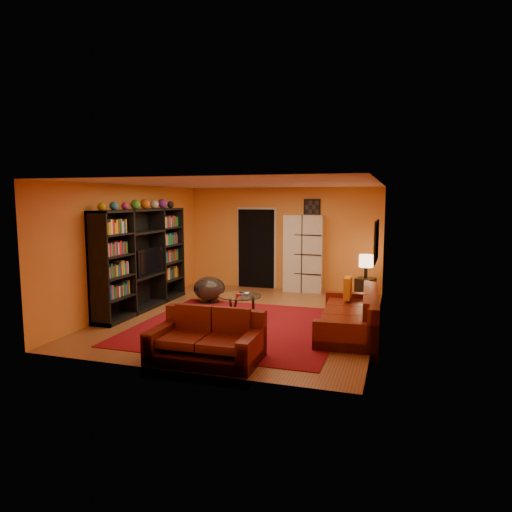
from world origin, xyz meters
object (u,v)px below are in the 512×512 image
(loveseat, at_px, (208,340))
(side_table, at_px, (365,289))
(storage_cabinet, at_px, (303,253))
(bowl_chair, at_px, (209,289))
(table_lamp, at_px, (366,261))
(coffee_table, at_px, (240,298))
(tv, at_px, (146,261))
(sofa, at_px, (354,316))
(entertainment_unit, at_px, (142,259))

(loveseat, height_order, side_table, loveseat)
(storage_cabinet, distance_m, side_table, 1.78)
(bowl_chair, xyz_separation_m, table_lamp, (3.32, 1.35, 0.58))
(coffee_table, bearing_deg, loveseat, -81.65)
(tv, relative_size, sofa, 0.40)
(sofa, relative_size, table_lamp, 4.57)
(coffee_table, relative_size, side_table, 1.69)
(loveseat, relative_size, side_table, 3.15)
(sofa, distance_m, loveseat, 2.78)
(storage_cabinet, relative_size, side_table, 3.84)
(entertainment_unit, height_order, coffee_table, entertainment_unit)
(sofa, bearing_deg, loveseat, -136.41)
(bowl_chair, height_order, side_table, bowl_chair)
(entertainment_unit, xyz_separation_m, loveseat, (2.53, -2.41, -0.77))
(table_lamp, bearing_deg, sofa, -90.06)
(storage_cabinet, bearing_deg, coffee_table, -106.35)
(tv, xyz_separation_m, sofa, (4.37, -0.43, -0.72))
(entertainment_unit, xyz_separation_m, table_lamp, (4.42, 2.32, -0.16))
(sofa, distance_m, bowl_chair, 3.58)
(storage_cabinet, height_order, bowl_chair, storage_cabinet)
(storage_cabinet, bearing_deg, bowl_chair, -136.91)
(loveseat, height_order, bowl_chair, loveseat)
(bowl_chair, relative_size, table_lamp, 1.31)
(storage_cabinet, distance_m, table_lamp, 1.64)
(table_lamp, bearing_deg, coffee_table, -133.56)
(side_table, xyz_separation_m, table_lamp, (0.00, 0.00, 0.64))
(storage_cabinet, bearing_deg, sofa, -66.82)
(entertainment_unit, relative_size, coffee_table, 3.55)
(entertainment_unit, bearing_deg, coffee_table, -0.91)
(coffee_table, bearing_deg, table_lamp, 46.44)
(sofa, relative_size, loveseat, 1.57)
(sofa, distance_m, side_table, 2.69)
(side_table, distance_m, table_lamp, 0.64)
(bowl_chair, bearing_deg, sofa, -22.03)
(loveseat, relative_size, coffee_table, 1.87)
(storage_cabinet, xyz_separation_m, bowl_chair, (-1.76, -1.83, -0.65))
(bowl_chair, bearing_deg, side_table, 22.04)
(entertainment_unit, relative_size, table_lamp, 5.55)
(entertainment_unit, bearing_deg, sofa, -4.84)
(coffee_table, xyz_separation_m, bowl_chair, (-1.09, 1.00, -0.07))
(table_lamp, bearing_deg, storage_cabinet, 162.79)
(loveseat, bearing_deg, bowl_chair, 22.13)
(coffee_table, bearing_deg, tv, 177.66)
(loveseat, distance_m, table_lamp, 5.13)
(tv, bearing_deg, side_table, -62.62)
(entertainment_unit, height_order, side_table, entertainment_unit)
(storage_cabinet, bearing_deg, loveseat, -96.54)
(bowl_chair, distance_m, table_lamp, 3.63)
(loveseat, bearing_deg, sofa, -43.60)
(tv, height_order, bowl_chair, tv)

